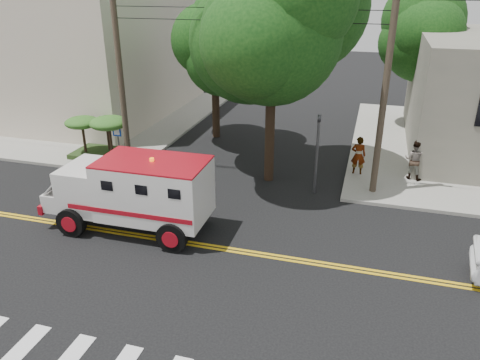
% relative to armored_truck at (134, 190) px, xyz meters
% --- Properties ---
extents(ground, '(100.00, 100.00, 0.00)m').
position_rel_armored_truck_xyz_m(ground, '(2.26, -0.48, -1.63)').
color(ground, black).
rests_on(ground, ground).
extents(sidewalk_nw, '(17.00, 17.00, 0.15)m').
position_rel_armored_truck_xyz_m(sidewalk_nw, '(-11.24, 13.02, -1.56)').
color(sidewalk_nw, gray).
rests_on(sidewalk_nw, ground).
extents(building_left, '(16.00, 14.00, 10.00)m').
position_rel_armored_truck_xyz_m(building_left, '(-13.24, 14.52, 3.52)').
color(building_left, beige).
rests_on(building_left, sidewalk_nw).
extents(utility_pole_left, '(0.28, 0.28, 9.00)m').
position_rel_armored_truck_xyz_m(utility_pole_left, '(-3.34, 5.52, 2.87)').
color(utility_pole_left, '#382D23').
rests_on(utility_pole_left, ground).
extents(utility_pole_right, '(0.28, 0.28, 9.00)m').
position_rel_armored_truck_xyz_m(utility_pole_right, '(8.56, 5.72, 2.87)').
color(utility_pole_right, '#382D23').
rests_on(utility_pole_right, ground).
extents(tree_main, '(6.08, 5.70, 9.85)m').
position_rel_armored_truck_xyz_m(tree_main, '(4.20, 5.73, 5.57)').
color(tree_main, black).
rests_on(tree_main, ground).
extents(tree_left, '(4.48, 4.20, 7.70)m').
position_rel_armored_truck_xyz_m(tree_left, '(-0.42, 11.31, 4.10)').
color(tree_left, black).
rests_on(tree_left, ground).
extents(tree_right, '(4.80, 4.50, 8.20)m').
position_rel_armored_truck_xyz_m(tree_right, '(11.11, 15.29, 4.46)').
color(tree_right, black).
rests_on(tree_right, ground).
extents(traffic_signal, '(0.15, 0.18, 3.60)m').
position_rel_armored_truck_xyz_m(traffic_signal, '(6.06, 5.12, 0.59)').
color(traffic_signal, '#3F3F42').
rests_on(traffic_signal, ground).
extents(accessibility_sign, '(0.45, 0.10, 2.02)m').
position_rel_armored_truck_xyz_m(accessibility_sign, '(-3.94, 5.70, -0.27)').
color(accessibility_sign, '#3F3F42').
rests_on(accessibility_sign, ground).
extents(palm_planter, '(3.52, 2.63, 2.36)m').
position_rel_armored_truck_xyz_m(palm_planter, '(-5.17, 6.15, 0.01)').
color(palm_planter, '#1E3314').
rests_on(palm_planter, sidewalk_nw).
extents(armored_truck, '(6.34, 2.61, 2.87)m').
position_rel_armored_truck_xyz_m(armored_truck, '(0.00, 0.00, 0.00)').
color(armored_truck, silver).
rests_on(armored_truck, ground).
extents(pedestrian_a, '(0.69, 0.46, 1.86)m').
position_rel_armored_truck_xyz_m(pedestrian_a, '(7.76, 7.59, -0.56)').
color(pedestrian_a, gray).
rests_on(pedestrian_a, sidewalk_ne).
extents(pedestrian_b, '(1.09, 0.97, 1.88)m').
position_rel_armored_truck_xyz_m(pedestrian_b, '(10.29, 7.67, -0.55)').
color(pedestrian_b, gray).
rests_on(pedestrian_b, sidewalk_ne).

